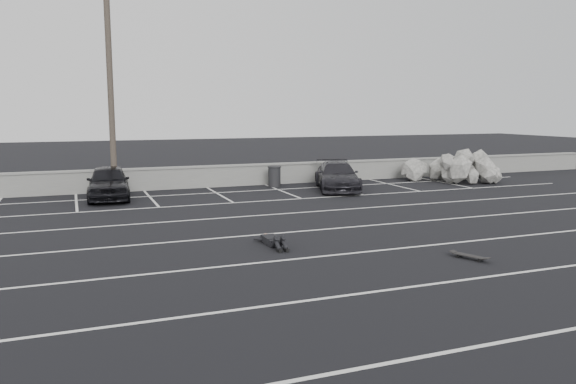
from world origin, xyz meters
name	(u,v)px	position (x,y,z in m)	size (l,w,h in m)	color
ground	(292,260)	(0.00, 0.00, 0.00)	(120.00, 120.00, 0.00)	black
seawall	(186,177)	(0.00, 14.00, 0.55)	(50.00, 0.45, 1.06)	gray
stall_lines	(240,226)	(-0.08, 4.41, 0.00)	(36.00, 20.05, 0.01)	silver
car_left	(108,182)	(-3.68, 11.92, 0.72)	(1.69, 4.20, 1.43)	black
car_right	(337,176)	(6.60, 10.90, 0.66)	(1.84, 4.53, 1.32)	black
utility_pole	(110,81)	(-3.34, 13.20, 4.99)	(1.31, 0.26, 9.85)	#4C4238
trash_bin	(274,176)	(4.17, 12.92, 0.52)	(0.84, 0.84, 1.02)	black
riprap_pile	(455,172)	(13.71, 11.31, 0.52)	(4.68, 3.95, 1.36)	#A39F98
person	(271,237)	(0.06, 1.79, 0.21)	(0.83, 2.09, 0.42)	black
skateboard	(470,256)	(4.22, -1.60, 0.08)	(0.53, 0.88, 0.10)	black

